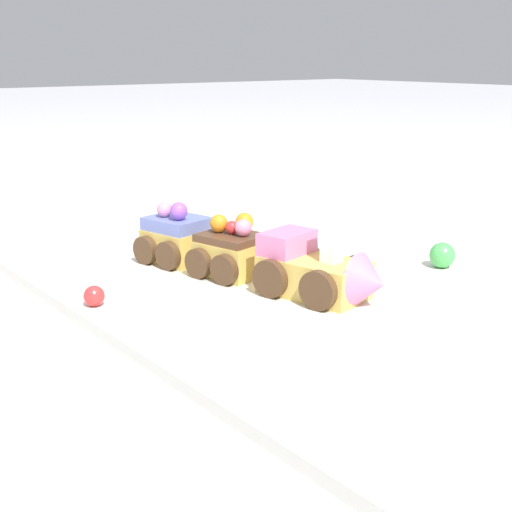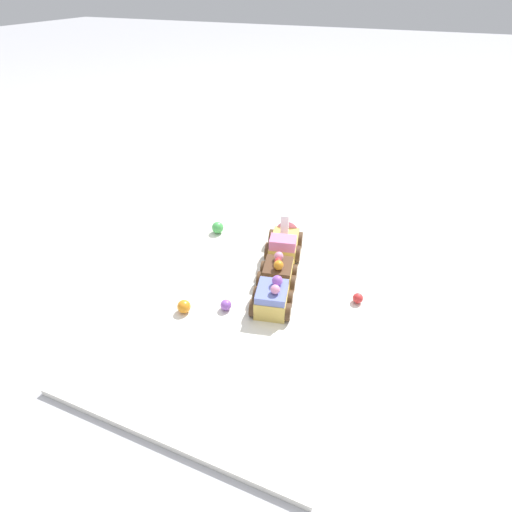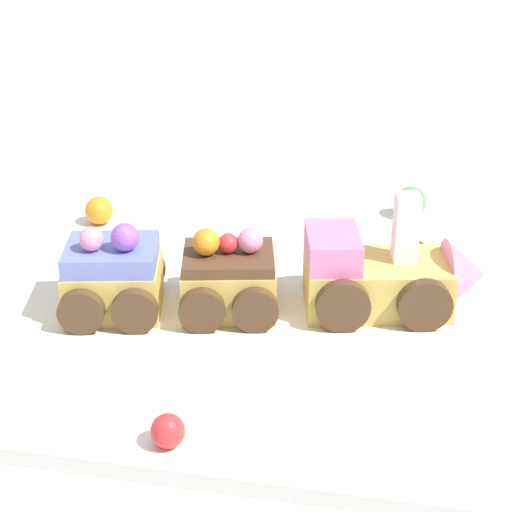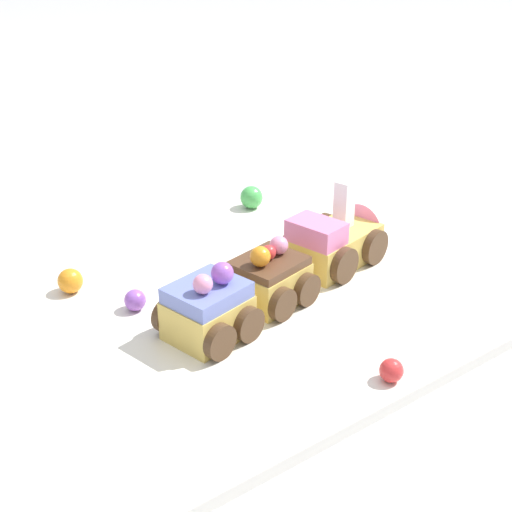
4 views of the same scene
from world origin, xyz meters
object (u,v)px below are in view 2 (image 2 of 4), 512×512
(gumball_green, at_px, (218,228))
(gumball_purple, at_px, (226,305))
(cake_car_blueberry, at_px, (272,299))
(gumball_orange, at_px, (184,306))
(gumball_red, at_px, (358,298))
(cake_car_chocolate, at_px, (278,273))
(cake_train_locomotive, at_px, (285,241))

(gumball_green, bearing_deg, gumball_purple, -149.71)
(cake_car_blueberry, height_order, gumball_orange, cake_car_blueberry)
(cake_car_blueberry, bearing_deg, gumball_purple, 99.52)
(cake_car_blueberry, distance_m, gumball_green, 0.30)
(gumball_red, relative_size, gumball_purple, 0.95)
(cake_car_chocolate, distance_m, cake_car_blueberry, 0.08)
(gumball_green, height_order, gumball_purple, gumball_green)
(gumball_red, xyz_separation_m, gumball_purple, (-0.12, 0.23, 0.00))
(gumball_red, xyz_separation_m, gumball_orange, (-0.15, 0.30, 0.00))
(gumball_green, bearing_deg, cake_car_blueberry, -133.31)
(cake_car_chocolate, relative_size, gumball_red, 4.37)
(cake_train_locomotive, height_order, gumball_red, cake_train_locomotive)
(cake_car_blueberry, distance_m, gumball_red, 0.17)
(cake_car_blueberry, bearing_deg, gumball_green, 34.35)
(cake_car_blueberry, xyz_separation_m, gumball_purple, (-0.03, 0.08, -0.02))
(gumball_green, relative_size, gumball_purple, 1.36)
(gumball_orange, bearing_deg, gumball_green, 14.34)
(cake_train_locomotive, relative_size, gumball_purple, 6.64)
(gumball_purple, bearing_deg, cake_train_locomotive, -9.06)
(cake_car_blueberry, xyz_separation_m, gumball_orange, (-0.07, 0.15, -0.01))
(cake_car_blueberry, bearing_deg, gumball_red, -72.52)
(cake_train_locomotive, xyz_separation_m, gumball_orange, (-0.27, 0.11, -0.01))
(cake_car_chocolate, relative_size, cake_car_blueberry, 1.00)
(cake_train_locomotive, relative_size, gumball_red, 6.96)
(gumball_red, distance_m, gumball_orange, 0.33)
(gumball_green, distance_m, gumball_purple, 0.28)
(cake_train_locomotive, bearing_deg, gumball_red, -133.34)
(gumball_green, bearing_deg, gumball_orange, -165.66)
(cake_car_chocolate, relative_size, gumball_purple, 4.17)
(cake_train_locomotive, distance_m, gumball_orange, 0.29)
(cake_train_locomotive, xyz_separation_m, gumball_green, (0.01, 0.18, -0.01))
(cake_car_chocolate, height_order, gumball_red, cake_car_chocolate)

